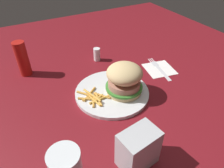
% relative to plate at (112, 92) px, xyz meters
% --- Properties ---
extents(ground_plane, '(1.60, 1.60, 0.00)m').
position_rel_plate_xyz_m(ground_plane, '(0.03, 0.02, -0.01)').
color(ground_plane, maroon).
extents(plate, '(0.25, 0.25, 0.01)m').
position_rel_plate_xyz_m(plate, '(0.00, 0.00, 0.00)').
color(plate, silver).
rests_on(plate, ground_plane).
extents(sandwich, '(0.12, 0.12, 0.10)m').
position_rel_plate_xyz_m(sandwich, '(-0.02, -0.04, 0.06)').
color(sandwich, tan).
rests_on(sandwich, plate).
extents(fries_pile, '(0.11, 0.11, 0.01)m').
position_rel_plate_xyz_m(fries_pile, '(-0.01, 0.07, 0.01)').
color(fries_pile, gold).
rests_on(fries_pile, plate).
extents(napkin, '(0.13, 0.13, 0.00)m').
position_rel_plate_xyz_m(napkin, '(0.05, -0.24, -0.01)').
color(napkin, white).
rests_on(napkin, ground_plane).
extents(fork, '(0.17, 0.05, 0.00)m').
position_rel_plate_xyz_m(fork, '(0.05, -0.24, -0.00)').
color(fork, silver).
rests_on(fork, napkin).
extents(napkin_dispenser, '(0.07, 0.10, 0.10)m').
position_rel_plate_xyz_m(napkin_dispenser, '(-0.26, 0.07, 0.05)').
color(napkin_dispenser, '#B7BABF').
rests_on(napkin_dispenser, ground_plane).
extents(ketchup_bottle, '(0.04, 0.04, 0.13)m').
position_rel_plate_xyz_m(ketchup_bottle, '(0.27, 0.24, 0.06)').
color(ketchup_bottle, '#B21914').
rests_on(ketchup_bottle, ground_plane).
extents(salt_shaker, '(0.03, 0.03, 0.06)m').
position_rel_plate_xyz_m(salt_shaker, '(0.23, -0.05, 0.02)').
color(salt_shaker, white).
rests_on(salt_shaker, ground_plane).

